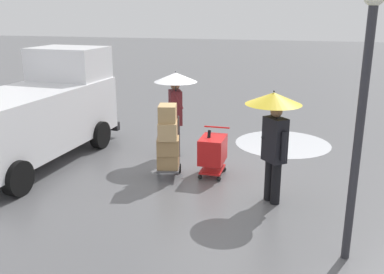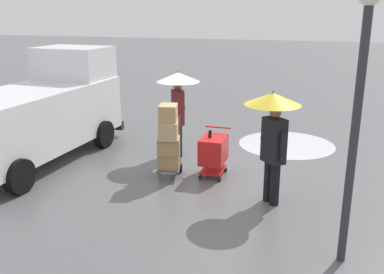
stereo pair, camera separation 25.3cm
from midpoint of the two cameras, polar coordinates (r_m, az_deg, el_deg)
The scene contains 8 objects.
ground_plane at distance 10.10m, azimuth 1.40°, elevation -4.03°, with size 90.00×90.00×0.00m, color #5B5B5E.
slush_patch_far_side at distance 12.09m, azimuth 11.35°, elevation -0.85°, with size 2.60×2.60×0.01m, color silver.
cargo_van_parked_right at distance 10.96m, azimuth -20.95°, elevation 2.95°, with size 2.38×5.43×2.60m.
shopping_cart_vendor at distance 9.44m, azimuth 1.99°, elevation -1.86°, with size 0.58×0.82×1.04m.
hand_dolly_boxes at distance 9.26m, azimuth -3.99°, elevation -0.22°, with size 0.67×0.81×1.62m.
pedestrian_pink_side at distance 10.47m, azimuth -2.89°, elevation 5.71°, with size 1.04×1.04×2.15m.
pedestrian_black_side at distance 8.00m, azimuth 9.93°, elevation 2.10°, with size 1.04×1.04×2.15m.
street_lamp at distance 6.14m, azimuth 20.60°, elevation 4.47°, with size 0.28×0.28×3.86m.
Camera 1 is at (-2.14, 9.22, 3.54)m, focal length 40.21 mm.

